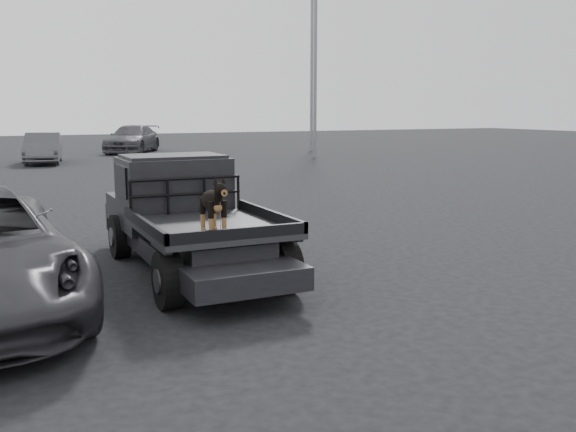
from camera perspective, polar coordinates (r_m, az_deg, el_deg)
name	(u,v)px	position (r m, az deg, el deg)	size (l,w,h in m)	color
ground	(219,319)	(8.05, -6.15, -9.09)	(120.00, 120.00, 0.00)	black
flatbed_ute	(191,244)	(10.23, -8.60, -2.44)	(2.00, 5.40, 0.92)	black
ute_cab	(173,181)	(10.99, -10.16, 3.10)	(1.72, 1.30, 0.88)	black
headache_rack	(186,196)	(10.30, -9.02, 1.78)	(1.80, 0.08, 0.55)	black
dog	(213,205)	(8.59, -6.69, 0.95)	(0.32, 0.60, 0.74)	black
distant_car_a	(43,148)	(32.61, -20.95, 5.66)	(1.53, 4.38, 1.44)	#47474B
distant_car_b	(132,139)	(39.23, -13.68, 6.67)	(2.23, 5.48, 1.59)	#404044
floodlight_mid	(316,3)	(34.76, 2.48, 18.39)	(1.08, 0.28, 14.66)	slate
floodlight_far	(312,27)	(39.66, 2.15, 16.45)	(1.08, 0.28, 13.51)	slate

